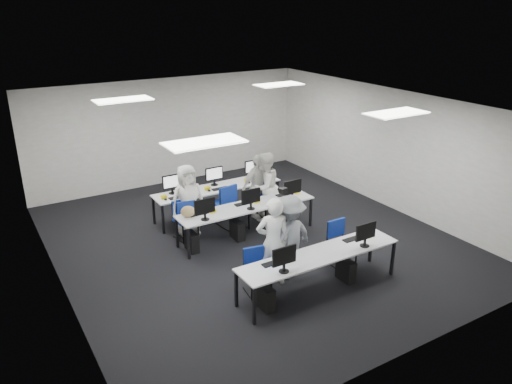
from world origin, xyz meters
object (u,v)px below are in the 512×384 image
student_2 (188,200)px  photographer (289,237)px  student_0 (273,242)px  chair_7 (261,203)px  desk_front (320,256)px  chair_5 (186,224)px  chair_0 (257,280)px  chair_4 (268,206)px  student_3 (257,186)px  chair_2 (185,227)px  student_1 (265,187)px  chair_3 (234,216)px  desk_mid (247,208)px  chair_6 (224,210)px  chair_1 (341,251)px

student_2 → photographer: photographer is taller
student_0 → student_2: 2.81m
chair_7 → student_0: (-1.56, -2.91, 0.58)m
desk_front → chair_5: chair_5 is taller
desk_front → student_0: size_ratio=1.86×
chair_0 → photographer: size_ratio=0.51×
chair_0 → chair_4: chair_4 is taller
student_0 → student_3: (1.37, 2.80, -0.07)m
chair_7 → student_3: bearing=-140.6°
chair_7 → student_3: student_3 is taller
chair_2 → student_1: 2.13m
chair_3 → chair_4: size_ratio=1.04×
chair_4 → photographer: bearing=-113.0°
chair_7 → student_0: 3.35m
chair_2 → student_0: bearing=-84.1°
desk_mid → student_2: size_ratio=1.96×
photographer → chair_7: bearing=-121.5°
chair_5 → student_1: (1.99, -0.18, 0.56)m
chair_0 → chair_7: 3.62m
chair_4 → student_2: (-2.02, 0.15, 0.52)m
chair_3 → student_1: bearing=-3.7°
desk_front → photographer: photographer is taller
desk_mid → chair_6: bearing=94.8°
chair_4 → chair_0: bearing=-124.3°
chair_0 → chair_3: (0.98, 2.61, 0.05)m
chair_5 → photographer: (0.96, -2.67, 0.54)m
chair_6 → student_0: student_0 is taller
student_0 → student_1: 2.94m
student_0 → student_2: size_ratio=1.05×
chair_1 → chair_2: size_ratio=1.04×
chair_0 → chair_3: bearing=78.9°
chair_0 → student_2: student_2 is taller
chair_1 → student_1: bearing=92.4°
chair_1 → chair_6: chair_6 is taller
chair_3 → chair_1: bearing=-77.7°
chair_3 → chair_5: 1.14m
desk_mid → photographer: bearing=-95.7°
student_1 → student_3: student_1 is taller
desk_mid → chair_2: (-1.22, 0.63, -0.41)m
chair_1 → photographer: bearing=171.2°
desk_mid → student_1: size_ratio=1.91×
student_3 → student_0: bearing=-126.8°
chair_0 → student_0: (0.42, 0.13, 0.60)m
desk_front → chair_6: chair_6 is taller
chair_6 → chair_7: bearing=-2.5°
desk_mid → student_0: size_ratio=1.86×
chair_1 → student_1: student_1 is taller
chair_6 → student_0: bearing=-101.9°
chair_1 → student_3: size_ratio=0.58×
chair_2 → student_0: 2.74m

